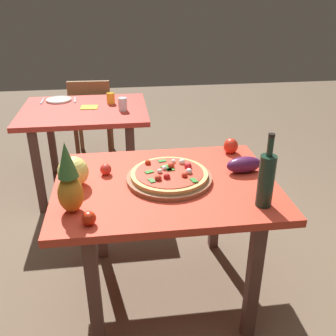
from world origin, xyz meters
name	(u,v)px	position (x,y,z in m)	size (l,w,h in m)	color
ground_plane	(166,289)	(0.00, 0.00, 0.00)	(10.00, 10.00, 0.00)	brown
display_table	(166,198)	(0.00, 0.00, 0.65)	(1.16, 0.87, 0.75)	brown
background_table	(85,121)	(-0.51, 1.37, 0.64)	(1.04, 0.83, 0.75)	brown
dining_chair	(92,115)	(-0.50, 2.01, 0.48)	(0.42, 0.42, 0.85)	brown
pizza_board	(169,178)	(0.02, 0.01, 0.76)	(0.45, 0.45, 0.03)	brown
pizza	(170,174)	(0.02, 0.02, 0.79)	(0.41, 0.41, 0.06)	#DEAA62
wine_bottle	(266,179)	(0.43, -0.29, 0.88)	(0.08, 0.08, 0.36)	#193224
pineapple_left	(69,182)	(-0.46, -0.22, 0.90)	(0.12, 0.12, 0.34)	#BD7F24
melon	(73,172)	(-0.47, 0.03, 0.83)	(0.16, 0.16, 0.16)	#E9DB69
bell_pepper	(231,146)	(0.45, 0.33, 0.79)	(0.09, 0.09, 0.10)	red
eggplant	(244,165)	(0.44, 0.06, 0.79)	(0.20, 0.09, 0.09)	#4E1C49
tomato_near_board	(106,169)	(-0.31, 0.13, 0.78)	(0.06, 0.06, 0.06)	red
tomato_by_bottle	(89,218)	(-0.38, -0.34, 0.78)	(0.06, 0.06, 0.06)	red
drinking_glass_juice	(111,98)	(-0.29, 1.49, 0.79)	(0.07, 0.07, 0.09)	gold
drinking_glass_water	(123,104)	(-0.19, 1.28, 0.80)	(0.07, 0.07, 0.10)	silver
dinner_plate	(59,100)	(-0.75, 1.63, 0.76)	(0.22, 0.22, 0.02)	white
fork_utensil	(43,101)	(-0.89, 1.63, 0.75)	(0.02, 0.18, 0.01)	silver
knife_utensil	(75,100)	(-0.61, 1.63, 0.75)	(0.02, 0.18, 0.01)	silver
napkin_folded	(89,107)	(-0.47, 1.39, 0.75)	(0.14, 0.12, 0.01)	yellow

